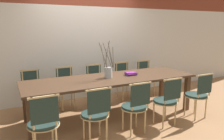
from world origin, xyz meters
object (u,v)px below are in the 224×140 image
(dining_table, at_px, (112,82))
(chair_near_center, at_px, (136,105))
(vase_centerpiece, at_px, (108,72))
(book_stack, at_px, (131,74))
(chair_far_center, at_px, (96,82))

(dining_table, bearing_deg, chair_near_center, -88.44)
(vase_centerpiece, bearing_deg, dining_table, -25.79)
(dining_table, distance_m, book_stack, 0.46)
(chair_near_center, height_order, vase_centerpiece, vase_centerpiece)
(chair_far_center, height_order, vase_centerpiece, vase_centerpiece)
(book_stack, bearing_deg, dining_table, -174.71)
(dining_table, height_order, chair_far_center, chair_far_center)
(dining_table, distance_m, chair_near_center, 0.84)
(dining_table, xyz_separation_m, chair_near_center, (0.02, -0.82, -0.20))
(chair_near_center, height_order, book_stack, chair_near_center)
(chair_near_center, relative_size, chair_far_center, 1.00)
(dining_table, relative_size, book_stack, 14.41)
(chair_near_center, relative_size, vase_centerpiece, 1.26)
(dining_table, relative_size, vase_centerpiece, 4.71)
(chair_near_center, bearing_deg, dining_table, 91.56)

